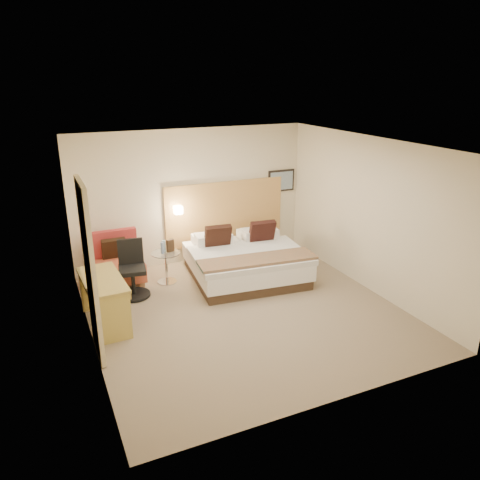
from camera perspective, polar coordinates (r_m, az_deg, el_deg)
name	(u,v)px	position (r m, az deg, el deg)	size (l,w,h in m)	color
floor	(244,311)	(7.78, 0.52, -8.64)	(4.80, 5.00, 0.02)	#7C6A53
ceiling	(245,144)	(6.93, 0.59, 11.60)	(4.80, 5.00, 0.02)	white
wall_back	(192,197)	(9.49, -5.84, 5.30)	(4.80, 0.02, 2.70)	beige
wall_front	(341,300)	(5.24, 12.23, -7.14)	(4.80, 0.02, 2.70)	beige
wall_left	(83,256)	(6.66, -18.63, -1.88)	(0.02, 5.00, 2.70)	beige
wall_right	(369,215)	(8.50, 15.50, 2.99)	(0.02, 5.00, 2.70)	beige
headboard_panel	(225,212)	(9.79, -1.80, 3.41)	(2.60, 0.04, 1.30)	#BD8949
art_frame	(281,181)	(10.23, 5.04, 7.22)	(0.62, 0.03, 0.47)	black
art_canvas	(282,181)	(10.21, 5.10, 7.20)	(0.54, 0.01, 0.39)	gray
lamp_arm	(177,209)	(9.36, -7.66, 3.75)	(0.02, 0.02, 0.12)	silver
lamp_shade	(178,210)	(9.30, -7.55, 3.66)	(0.15, 0.15, 0.15)	#FFEDC6
curtain	(90,271)	(6.48, -17.81, -3.63)	(0.06, 0.90, 2.42)	beige
bottle_a	(162,248)	(8.61, -9.44, -0.96)	(0.06, 0.06, 0.21)	#839FCB
bottle_b	(164,246)	(8.70, -9.29, -0.72)	(0.06, 0.06, 0.21)	#93CBE4
menu_folder	(170,246)	(8.67, -8.49, -0.68)	(0.14, 0.05, 0.23)	#3C2818
bed	(245,260)	(8.90, 0.59, -2.51)	(2.23, 2.19, 1.01)	#3C2B1E
lounge_chair	(116,264)	(8.90, -14.84, -2.83)	(0.91, 0.80, 0.95)	tan
side_table	(166,266)	(8.76, -8.98, -3.13)	(0.67, 0.67, 0.59)	silver
desk	(105,288)	(7.41, -16.16, -5.65)	(0.63, 1.27, 0.78)	#A88F42
desk_chair	(132,274)	(8.33, -12.97, -4.03)	(0.64, 0.64, 0.99)	black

